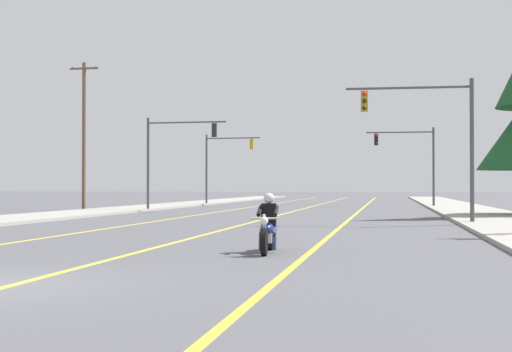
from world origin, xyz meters
name	(u,v)px	position (x,y,z in m)	size (l,w,h in m)	color
lane_stripe_center	(311,207)	(0.20, 45.00, 0.00)	(0.16, 100.00, 0.01)	yellow
lane_stripe_left	(255,206)	(-4.36, 45.00, 0.00)	(0.16, 100.00, 0.01)	yellow
lane_stripe_right	(364,207)	(4.36, 45.00, 0.00)	(0.16, 100.00, 0.01)	yellow
sidewalk_kerb_right	(463,209)	(11.33, 40.00, 0.07)	(4.40, 110.00, 0.14)	#9E998E
sidewalk_kerb_left	(152,207)	(-11.33, 40.00, 0.07)	(4.40, 110.00, 0.14)	#9E998E
motorcycle_with_rider	(268,229)	(3.35, 6.49, 0.59)	(0.70, 2.19, 1.46)	black
traffic_signal_near_right	(434,128)	(8.18, 20.23, 4.13)	(5.38, 0.53, 6.20)	#47474C
traffic_signal_near_left	(171,149)	(-7.91, 33.99, 4.13)	(5.46, 0.37, 6.20)	#47474C
traffic_signal_mid_right	(414,154)	(8.18, 45.20, 4.12)	(5.24, 0.49, 6.20)	#47474C
traffic_signal_mid_left	(222,158)	(-8.12, 49.29, 4.10)	(4.95, 0.48, 6.20)	#47474C
utility_pole_left_near	(84,133)	(-14.27, 34.47, 5.27)	(2.05, 0.26, 10.13)	brown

